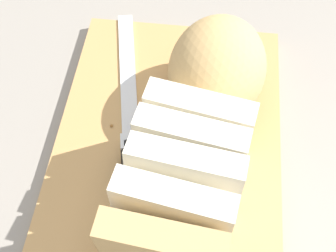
% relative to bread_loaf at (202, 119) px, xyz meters
% --- Properties ---
extents(ground_plane, '(3.00, 3.00, 0.00)m').
position_rel_bread_loaf_xyz_m(ground_plane, '(-0.00, -0.04, -0.07)').
color(ground_plane, gray).
extents(cutting_board, '(0.40, 0.28, 0.02)m').
position_rel_bread_loaf_xyz_m(cutting_board, '(-0.00, -0.04, -0.06)').
color(cutting_board, tan).
rests_on(cutting_board, ground_plane).
extents(bread_loaf, '(0.32, 0.15, 0.11)m').
position_rel_bread_loaf_xyz_m(bread_loaf, '(0.00, 0.00, 0.00)').
color(bread_loaf, tan).
rests_on(bread_loaf, cutting_board).
extents(bread_knife, '(0.29, 0.09, 0.02)m').
position_rel_bread_loaf_xyz_m(bread_knife, '(0.02, -0.08, -0.05)').
color(bread_knife, silver).
rests_on(bread_knife, cutting_board).
extents(crumb_near_knife, '(0.01, 0.01, 0.01)m').
position_rel_bread_loaf_xyz_m(crumb_near_knife, '(-0.02, -0.07, -0.05)').
color(crumb_near_knife, '#996633').
rests_on(crumb_near_knife, cutting_board).
extents(crumb_near_loaf, '(0.01, 0.01, 0.01)m').
position_rel_bread_loaf_xyz_m(crumb_near_loaf, '(-0.02, -0.03, -0.05)').
color(crumb_near_loaf, '#996633').
rests_on(crumb_near_loaf, cutting_board).
extents(crumb_stray_left, '(0.01, 0.01, 0.01)m').
position_rel_bread_loaf_xyz_m(crumb_stray_left, '(0.03, -0.06, -0.05)').
color(crumb_stray_left, '#996633').
rests_on(crumb_stray_left, cutting_board).
extents(crumb_stray_right, '(0.00, 0.00, 0.00)m').
position_rel_bread_loaf_xyz_m(crumb_stray_right, '(-0.01, -0.11, -0.05)').
color(crumb_stray_right, '#996633').
rests_on(crumb_stray_right, cutting_board).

